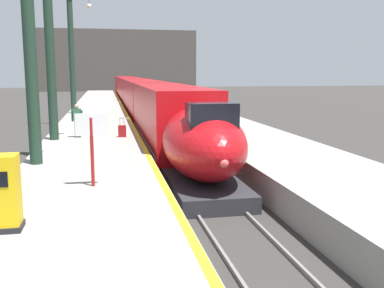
% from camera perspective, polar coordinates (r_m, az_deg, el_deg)
% --- Properties ---
extents(platform_left, '(4.80, 110.00, 1.05)m').
position_cam_1_polar(platform_left, '(28.08, -12.35, 1.24)').
color(platform_left, gray).
rests_on(platform_left, ground).
extents(platform_right, '(4.80, 110.00, 1.05)m').
position_cam_1_polar(platform_right, '(29.04, 3.84, 1.70)').
color(platform_right, gray).
rests_on(platform_right, ground).
extents(platform_left_safety_stripe, '(0.20, 107.80, 0.01)m').
position_cam_1_polar(platform_left_safety_stripe, '(28.06, -7.72, 2.46)').
color(platform_left_safety_stripe, yellow).
rests_on(platform_left_safety_stripe, platform_left).
extents(rail_main_left, '(0.08, 110.00, 0.12)m').
position_cam_1_polar(rail_main_left, '(30.98, -6.11, 1.27)').
color(rail_main_left, slate).
rests_on(rail_main_left, ground).
extents(rail_main_right, '(0.08, 110.00, 0.12)m').
position_cam_1_polar(rail_main_right, '(31.14, -3.36, 1.35)').
color(rail_main_right, slate).
rests_on(rail_main_right, ground).
extents(highspeed_train_main, '(2.92, 74.71, 3.60)m').
position_cam_1_polar(highspeed_train_main, '(49.02, -7.16, 6.42)').
color(highspeed_train_main, '#B20F14').
rests_on(highspeed_train_main, ground).
extents(station_column_far, '(4.00, 0.68, 8.52)m').
position_cam_1_polar(station_column_far, '(22.62, -17.96, 13.61)').
color(station_column_far, '#1E3828').
rests_on(station_column_far, platform_left).
extents(station_column_distant, '(4.00, 0.68, 9.37)m').
position_cam_1_polar(station_column_distant, '(37.07, -15.33, 12.55)').
color(station_column_distant, '#1E3828').
rests_on(station_column_distant, platform_left).
extents(passenger_near_edge, '(0.57, 0.25, 1.69)m').
position_cam_1_polar(passenger_near_edge, '(23.11, -14.60, 3.26)').
color(passenger_near_edge, '#23232D').
rests_on(passenger_near_edge, platform_left).
extents(rolling_suitcase, '(0.40, 0.22, 0.98)m').
position_cam_1_polar(rolling_suitcase, '(22.85, -9.00, 1.65)').
color(rolling_suitcase, maroon).
rests_on(rolling_suitcase, platform_left).
extents(ticket_machine_yellow, '(0.76, 0.62, 1.60)m').
position_cam_1_polar(ticket_machine_yellow, '(10.04, -23.33, -6.15)').
color(ticket_machine_yellow, yellow).
rests_on(ticket_machine_yellow, platform_left).
extents(departure_info_board, '(0.90, 0.10, 2.12)m').
position_cam_1_polar(departure_info_board, '(12.97, -12.84, 1.17)').
color(departure_info_board, maroon).
rests_on(departure_info_board, platform_left).
extents(terminus_back_wall, '(36.00, 2.00, 14.00)m').
position_cam_1_polar(terminus_back_wall, '(105.16, -9.39, 10.57)').
color(terminus_back_wall, '#4C4742').
rests_on(terminus_back_wall, ground).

